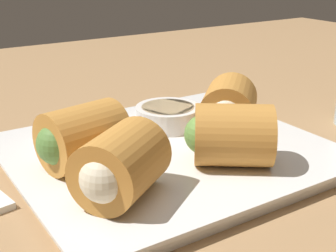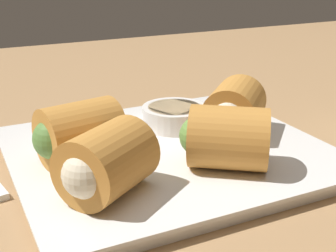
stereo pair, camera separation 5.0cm
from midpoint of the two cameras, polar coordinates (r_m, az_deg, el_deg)
The scene contains 8 objects.
table_surface at distance 47.54cm, azimuth 8.54°, elevation -5.58°, with size 180.00×140.00×2.00cm.
serving_plate at distance 46.64cm, azimuth 3.08°, elevation -3.51°, with size 29.97×26.56×1.50cm.
roll_front_left at distance 36.23cm, azimuth -3.96°, elevation -4.72°, with size 8.85×8.53×5.64cm.
roll_front_right at distance 42.41cm, azimuth -7.94°, elevation -1.00°, with size 8.28×6.85×5.64cm.
roll_back_left at distance 41.80cm, azimuth 10.19°, elevation -1.46°, with size 8.87×8.59×5.64cm.
roll_back_right at distance 49.36cm, azimuth 10.92°, elevation 1.95°, with size 8.85×8.84×5.64cm.
dipping_bowl_near at distance 51.59cm, azimuth 3.57°, elevation 1.24°, with size 7.14×7.14×2.25cm.
dipping_bowl_far at distance 48.68cm, azimuth -6.28°, elevation -0.05°, with size 7.14×7.14×2.25cm.
Camera 2 is at (-22.61, -36.06, 21.78)cm, focal length 50.00 mm.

